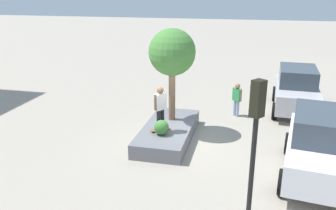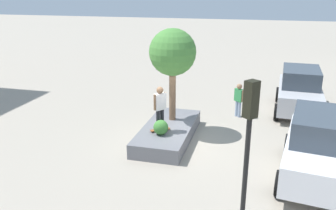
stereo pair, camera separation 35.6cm
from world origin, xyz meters
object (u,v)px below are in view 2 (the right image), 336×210
planter_ledge (168,132)px  sedan_parked (300,90)px  traffic_light_corner (248,134)px  skateboarder (160,105)px  plaza_tree (173,53)px  bystander_watching (239,98)px  skateboard (160,130)px  police_car (319,147)px

planter_ledge → sedan_parked: bearing=132.2°
sedan_parked → traffic_light_corner: (10.35, -2.16, 1.67)m
skateboarder → traffic_light_corner: size_ratio=0.43×
skateboarder → plaza_tree: bearing=173.9°
plaza_tree → sedan_parked: bearing=127.3°
bystander_watching → skateboard: bearing=-34.4°
planter_ledge → traffic_light_corner: bearing=31.5°
police_car → traffic_light_corner: bearing=-31.3°
bystander_watching → sedan_parked: bearing=118.0°
plaza_tree → bystander_watching: plaza_tree is taller
skateboarder → bystander_watching: skateboarder is taller
planter_ledge → sedan_parked: sedan_parked is taller
sedan_parked → traffic_light_corner: bearing=-11.8°
planter_ledge → skateboard: skateboard is taller
sedan_parked → skateboarder: bearing=-45.3°
skateboarder → police_car: (1.20, 5.65, -0.54)m
plaza_tree → bystander_watching: 4.48m
skateboard → sedan_parked: sedan_parked is taller
planter_ledge → bystander_watching: bystander_watching is taller
plaza_tree → sedan_parked: size_ratio=0.81×
skateboard → traffic_light_corner: 6.29m
police_car → bystander_watching: size_ratio=2.99×
skateboard → sedan_parked: 7.93m
skateboard → skateboarder: skateboarder is taller
plaza_tree → traffic_light_corner: bearing=28.3°
skateboarder → police_car: 5.80m
sedan_parked → police_car: sedan_parked is taller
police_car → planter_ledge: bearing=-108.2°
police_car → bystander_watching: 5.98m
skateboarder → bystander_watching: size_ratio=1.06×
skateboarder → sedan_parked: (-5.56, 5.63, -0.54)m
skateboard → skateboarder: size_ratio=0.44×
skateboard → police_car: size_ratio=0.16×
planter_ledge → bystander_watching: 4.35m
plaza_tree → traffic_light_corner: (6.17, 3.32, -0.65)m
skateboard → sedan_parked: (-5.56, 5.63, 0.48)m
plaza_tree → police_car: (2.59, 5.50, -2.33)m
skateboard → bystander_watching: bearing=145.6°
police_car → traffic_light_corner: (3.59, -2.18, 1.68)m
plaza_tree → skateboard: plaza_tree is taller
planter_ledge → bystander_watching: size_ratio=2.69×
planter_ledge → sedan_parked: (-4.96, 5.47, 0.83)m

